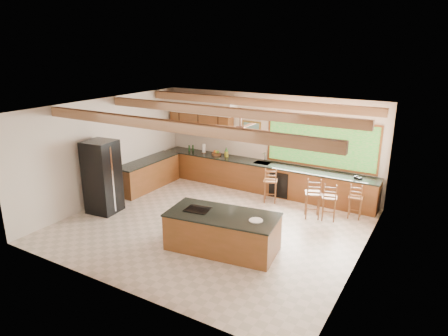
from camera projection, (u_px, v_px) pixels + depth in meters
The scene contains 9 objects.
ground at pixel (213, 225), 10.21m from camera, with size 7.20×7.20×0.00m, color beige.
room_shell at pixel (220, 135), 10.17m from camera, with size 7.27×6.54×3.02m.
counter_run at pixel (233, 176), 12.54m from camera, with size 7.12×3.10×1.25m.
island at pixel (222, 232), 8.91m from camera, with size 2.60×1.49×0.88m.
refrigerator at pixel (102, 177), 10.78m from camera, with size 0.85×0.83×2.00m.
bar_stool_a at pixel (270, 182), 11.51m from camera, with size 0.50×0.50×1.07m.
bar_stool_b at pixel (312, 194), 10.43m from camera, with size 0.53×0.53×1.14m.
bar_stool_c at pixel (329, 198), 10.32m from camera, with size 0.45×0.45×1.04m.
bar_stool_d at pixel (355, 198), 10.44m from camera, with size 0.38×0.38×0.98m.
Camera 1 is at (4.97, -7.87, 4.45)m, focal length 32.00 mm.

